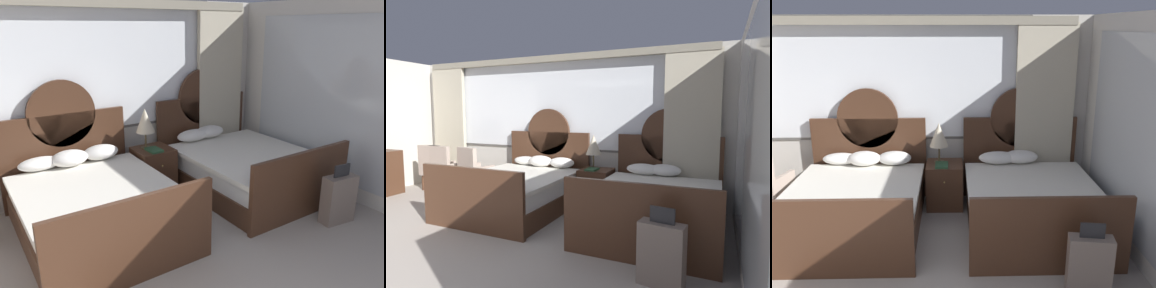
{
  "view_description": "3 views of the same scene",
  "coord_description": "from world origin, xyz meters",
  "views": [
    {
      "loc": [
        -1.28,
        -0.75,
        2.34
      ],
      "look_at": [
        1.16,
        2.88,
        0.95
      ],
      "focal_mm": 34.98,
      "sensor_mm": 36.0,
      "label": 1
    },
    {
      "loc": [
        2.98,
        -1.2,
        1.63
      ],
      "look_at": [
        1.12,
        2.99,
        1.16
      ],
      "focal_mm": 29.73,
      "sensor_mm": 36.0,
      "label": 2
    },
    {
      "loc": [
        1.22,
        -1.74,
        2.55
      ],
      "look_at": [
        1.35,
        2.99,
        1.17
      ],
      "focal_mm": 38.18,
      "sensor_mm": 36.0,
      "label": 3
    }
  ],
  "objects": [
    {
      "name": "bed_near_mirror",
      "position": [
        2.22,
        3.15,
        0.35
      ],
      "size": [
        1.69,
        2.2,
        1.68
      ],
      "color": "#472B1C",
      "rests_on": "ground_plane"
    },
    {
      "name": "armchair_by_window_right",
      "position": [
        -2.4,
        3.55,
        0.49
      ],
      "size": [
        0.56,
        0.56,
        0.94
      ],
      "color": "#B29E8E",
      "rests_on": "ground_plane"
    },
    {
      "name": "armchair_by_window_centre",
      "position": [
        -2.13,
        3.55,
        0.49
      ],
      "size": [
        0.53,
        0.53,
        0.94
      ],
      "color": "#B29E8E",
      "rests_on": "ground_plane"
    },
    {
      "name": "bed_near_window",
      "position": [
        -0.03,
        3.16,
        0.35
      ],
      "size": [
        1.69,
        2.2,
        1.68
      ],
      "color": "#472B1C",
      "rests_on": "ground_plane"
    },
    {
      "name": "book_on_nightstand",
      "position": [
        1.06,
        3.7,
        0.66
      ],
      "size": [
        0.18,
        0.26,
        0.03
      ],
      "color": "#285133",
      "rests_on": "nightstand_between_beds"
    },
    {
      "name": "wall_right_mirror",
      "position": [
        3.27,
        1.86,
        1.35
      ],
      "size": [
        0.08,
        4.87,
        2.7
      ],
      "color": "beige",
      "rests_on": "ground_plane"
    },
    {
      "name": "suitcase_on_floor",
      "position": [
        2.54,
        1.71,
        0.31
      ],
      "size": [
        0.45,
        0.24,
        0.76
      ],
      "color": "#75665B",
      "rests_on": "ground_plane"
    },
    {
      "name": "armchair_by_window_left",
      "position": [
        -1.37,
        3.56,
        0.49
      ],
      "size": [
        0.63,
        0.63,
        0.94
      ],
      "color": "#B29E8E",
      "rests_on": "ground_plane"
    },
    {
      "name": "wall_back_window",
      "position": [
        0.0,
        4.26,
        1.46
      ],
      "size": [
        6.47,
        0.22,
        2.7
      ],
      "color": "beige",
      "rests_on": "ground_plane"
    },
    {
      "name": "nightstand_between_beds",
      "position": [
        1.1,
        3.8,
        0.32
      ],
      "size": [
        0.52,
        0.54,
        0.65
      ],
      "color": "#472B1C",
      "rests_on": "ground_plane"
    },
    {
      "name": "table_lamp_on_nightstand",
      "position": [
        1.02,
        3.86,
        1.05
      ],
      "size": [
        0.27,
        0.27,
        0.59
      ],
      "color": "brown",
      "rests_on": "nightstand_between_beds"
    }
  ]
}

